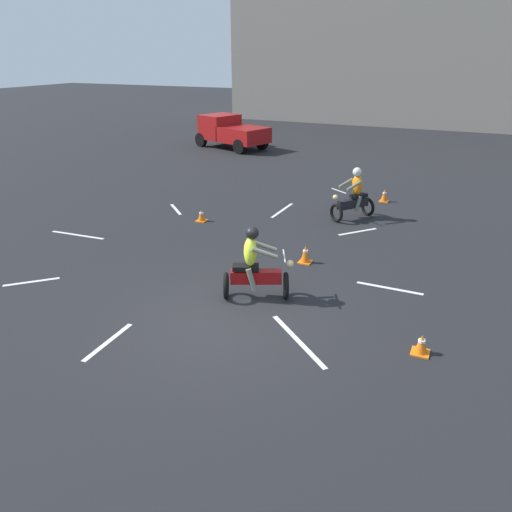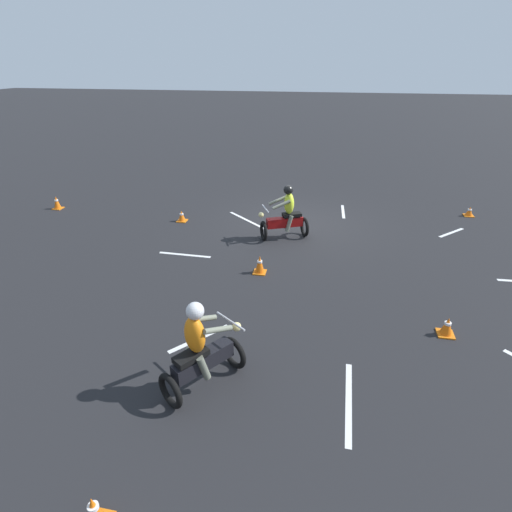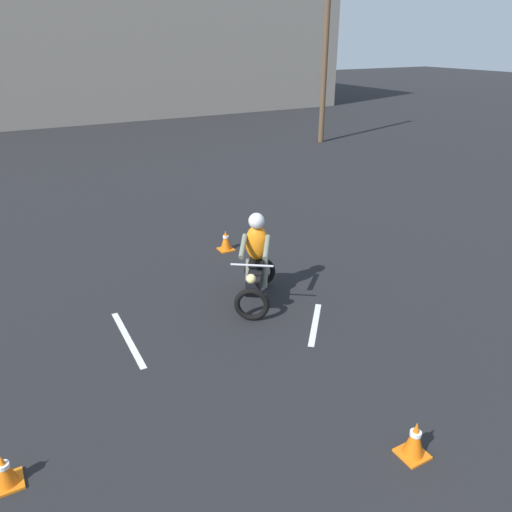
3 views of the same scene
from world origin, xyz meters
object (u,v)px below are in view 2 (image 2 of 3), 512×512
object	(u,v)px
motorcycle_rider_foreground	(286,216)
traffic_cone_mid_left	(94,512)
traffic_cone_near_left	(260,265)
traffic_cone_far_right	(469,212)
traffic_cone_far_center	(447,327)
traffic_cone_near_right	(182,216)
motorcycle_rider_background	(201,351)
traffic_cone_mid_center	(57,203)

from	to	relation	value
motorcycle_rider_foreground	traffic_cone_mid_left	bearing A→B (deg)	148.14
traffic_cone_near_left	traffic_cone_mid_left	xyz separation A→B (m)	(0.76, 6.43, -0.00)
traffic_cone_mid_left	traffic_cone_far_right	size ratio (longest dim) A/B	1.41
traffic_cone_far_center	motorcycle_rider_foreground	bearing A→B (deg)	-48.05
traffic_cone_near_right	traffic_cone_mid_left	size ratio (longest dim) A/B	0.80
traffic_cone_near_left	motorcycle_rider_foreground	bearing A→B (deg)	-98.84
motorcycle_rider_background	traffic_cone_far_right	size ratio (longest dim) A/B	4.98
motorcycle_rider_foreground	traffic_cone_near_right	xyz separation A→B (m)	(3.60, -0.74, -0.54)
motorcycle_rider_background	traffic_cone_mid_left	size ratio (longest dim) A/B	3.52
traffic_cone_near_right	traffic_cone_mid_center	xyz separation A→B (m)	(4.91, -0.33, 0.05)
motorcycle_rider_background	traffic_cone_far_right	world-z (taller)	motorcycle_rider_background
traffic_cone_mid_center	traffic_cone_far_right	bearing A→B (deg)	-171.99
traffic_cone_near_right	traffic_cone_far_right	bearing A→B (deg)	-166.17
traffic_cone_near_left	traffic_cone_far_right	bearing A→B (deg)	-139.68
motorcycle_rider_foreground	traffic_cone_near_left	distance (m)	2.41
motorcycle_rider_background	traffic_cone_near_right	xyz separation A→B (m)	(3.03, -7.14, -0.54)
motorcycle_rider_foreground	motorcycle_rider_background	xyz separation A→B (m)	(0.58, 6.40, 0.00)
motorcycle_rider_foreground	traffic_cone_mid_left	distance (m)	8.85
traffic_cone_near_left	traffic_cone_far_right	distance (m)	8.42
traffic_cone_mid_left	motorcycle_rider_background	bearing A→B (deg)	-102.94
motorcycle_rider_background	traffic_cone_near_right	distance (m)	7.77
traffic_cone_near_right	traffic_cone_far_right	xyz separation A→B (m)	(-9.66, -2.38, -0.02)
motorcycle_rider_background	traffic_cone_far_center	world-z (taller)	motorcycle_rider_background
traffic_cone_near_left	traffic_cone_mid_left	bearing A→B (deg)	83.28
traffic_cone_near_left	traffic_cone_mid_left	size ratio (longest dim) A/B	1.02
traffic_cone_far_center	traffic_cone_near_right	bearing A→B (deg)	-33.69
motorcycle_rider_foreground	traffic_cone_far_center	size ratio (longest dim) A/B	4.23
motorcycle_rider_foreground	traffic_cone_mid_center	world-z (taller)	motorcycle_rider_foreground
traffic_cone_near_right	traffic_cone_mid_center	size ratio (longest dim) A/B	0.79
motorcycle_rider_foreground	traffic_cone_near_left	bearing A→B (deg)	146.59
traffic_cone_mid_left	traffic_cone_far_center	bearing A→B (deg)	-136.46
traffic_cone_near_right	traffic_cone_far_right	size ratio (longest dim) A/B	1.13
motorcycle_rider_background	traffic_cone_far_right	distance (m)	11.61
traffic_cone_near_right	traffic_cone_far_center	distance (m)	8.82
motorcycle_rider_background	traffic_cone_near_left	xyz separation A→B (m)	(-0.21, -4.06, -0.49)
motorcycle_rider_foreground	traffic_cone_far_right	xyz separation A→B (m)	(-6.06, -3.12, -0.57)
traffic_cone_far_center	traffic_cone_far_right	bearing A→B (deg)	-107.75
motorcycle_rider_foreground	motorcycle_rider_background	bearing A→B (deg)	150.28
traffic_cone_far_right	traffic_cone_far_center	bearing A→B (deg)	72.25
motorcycle_rider_background	traffic_cone_near_right	world-z (taller)	motorcycle_rider_background
traffic_cone_far_center	traffic_cone_near_left	bearing A→B (deg)	-23.94
traffic_cone_near_left	traffic_cone_far_center	xyz separation A→B (m)	(-4.10, 1.82, -0.04)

